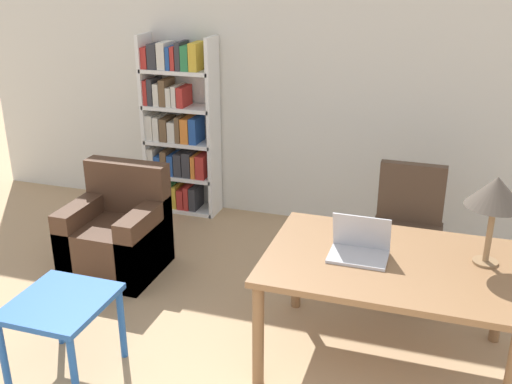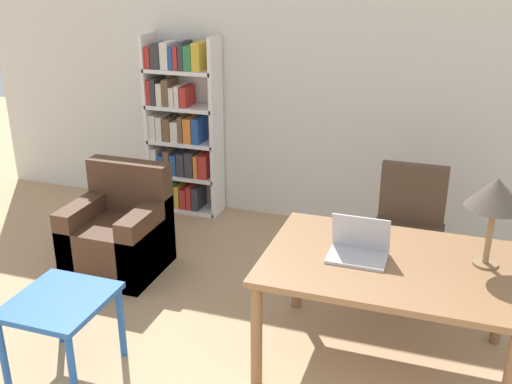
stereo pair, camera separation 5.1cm
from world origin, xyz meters
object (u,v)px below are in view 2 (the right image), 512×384
(side_table_blue, at_px, (61,310))
(bookshelf, at_px, (180,131))
(office_chair, at_px, (408,233))
(laptop, at_px, (359,248))
(armchair, at_px, (119,236))
(desk, at_px, (389,273))
(table_lamp, at_px, (496,195))

(side_table_blue, relative_size, bookshelf, 0.34)
(office_chair, distance_m, side_table_blue, 2.54)
(laptop, height_order, office_chair, laptop)
(laptop, relative_size, bookshelf, 0.20)
(side_table_blue, relative_size, armchair, 0.69)
(desk, xyz_separation_m, armchair, (-2.21, 0.55, -0.34))
(desk, relative_size, bookshelf, 0.86)
(table_lamp, distance_m, side_table_blue, 2.62)
(office_chair, distance_m, armchair, 2.29)
(table_lamp, bearing_deg, laptop, -169.01)
(desk, bearing_deg, office_chair, 88.35)
(laptop, distance_m, side_table_blue, 1.82)
(desk, height_order, table_lamp, table_lamp)
(table_lamp, bearing_deg, armchair, 171.42)
(desk, bearing_deg, bookshelf, 140.55)
(armchair, relative_size, bookshelf, 0.50)
(table_lamp, relative_size, bookshelf, 0.31)
(laptop, bearing_deg, table_lamp, 10.99)
(desk, height_order, side_table_blue, desk)
(desk, height_order, bookshelf, bookshelf)
(office_chair, distance_m, bookshelf, 2.48)
(desk, xyz_separation_m, table_lamp, (0.53, 0.14, 0.53))
(table_lamp, height_order, armchair, table_lamp)
(side_table_blue, bearing_deg, laptop, 23.88)
(laptop, height_order, armchair, laptop)
(bookshelf, bearing_deg, table_lamp, -31.72)
(side_table_blue, bearing_deg, bookshelf, 99.53)
(office_chair, xyz_separation_m, side_table_blue, (-1.86, -1.74, -0.01))
(table_lamp, relative_size, office_chair, 0.57)
(laptop, distance_m, office_chair, 1.08)
(office_chair, xyz_separation_m, bookshelf, (-2.29, 0.86, 0.37))
(side_table_blue, height_order, armchair, armchair)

